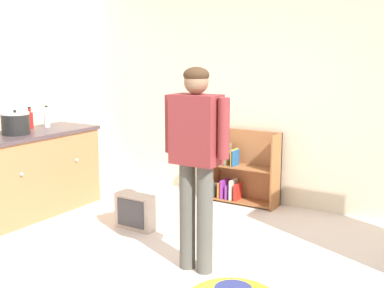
{
  "coord_description": "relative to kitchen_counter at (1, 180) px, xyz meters",
  "views": [
    {
      "loc": [
        2.06,
        -2.98,
        1.74
      ],
      "look_at": [
        -0.15,
        0.59,
        0.97
      ],
      "focal_mm": 46.72,
      "sensor_mm": 36.0,
      "label": 1
    }
  ],
  "objects": [
    {
      "name": "left_side_wall",
      "position": [
        -0.43,
        0.61,
        0.9
      ],
      "size": [
        0.06,
        2.99,
        2.7
      ],
      "primitive_type": "cube",
      "color": "beige",
      "rests_on": "ground"
    },
    {
      "name": "ketchup_bottle",
      "position": [
        -0.17,
        0.55,
        0.55
      ],
      "size": [
        0.07,
        0.07,
        0.25
      ],
      "color": "red",
      "rests_on": "kitchen_counter"
    },
    {
      "name": "kitchen_counter",
      "position": [
        0.0,
        0.0,
        0.0
      ],
      "size": [
        0.65,
        2.31,
        0.9
      ],
      "color": "#AC7448",
      "rests_on": "ground"
    },
    {
      "name": "clear_bottle",
      "position": [
        -0.1,
        0.73,
        0.55
      ],
      "size": [
        0.07,
        0.07,
        0.25
      ],
      "color": "silver",
      "rests_on": "kitchen_counter"
    },
    {
      "name": "ground_plane",
      "position": [
        2.2,
        -0.2,
        -0.45
      ],
      "size": [
        12.0,
        12.0,
        0.0
      ],
      "primitive_type": "plane",
      "color": "silver",
      "rests_on": "ground"
    },
    {
      "name": "standing_person",
      "position": [
        2.28,
        0.08,
        0.53
      ],
      "size": [
        0.57,
        0.22,
        1.63
      ],
      "color": "#56554D",
      "rests_on": "ground"
    },
    {
      "name": "bookshelf",
      "position": [
        1.76,
        1.95,
        -0.08
      ],
      "size": [
        0.8,
        0.28,
        0.85
      ],
      "color": "#9E6337",
      "rests_on": "ground"
    },
    {
      "name": "pet_carrier",
      "position": [
        1.27,
        0.77,
        -0.27
      ],
      "size": [
        0.42,
        0.55,
        0.36
      ],
      "color": "beige",
      "rests_on": "ground"
    },
    {
      "name": "back_wall",
      "position": [
        2.2,
        2.13,
        0.9
      ],
      "size": [
        5.2,
        0.06,
        2.7
      ],
      "primitive_type": "cube",
      "color": "beige",
      "rests_on": "ground"
    },
    {
      "name": "crock_pot",
      "position": [
        0.01,
        0.21,
        0.56
      ],
      "size": [
        0.29,
        0.29,
        0.26
      ],
      "color": "black",
      "rests_on": "kitchen_counter"
    }
  ]
}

